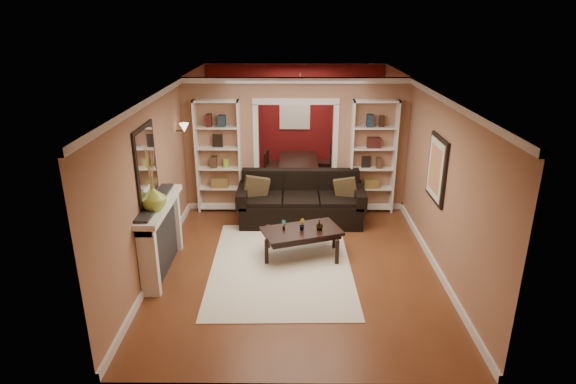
{
  "coord_description": "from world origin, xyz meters",
  "views": [
    {
      "loc": [
        -0.08,
        -8.26,
        3.86
      ],
      "look_at": [
        -0.14,
        -0.8,
        1.08
      ],
      "focal_mm": 30.0,
      "sensor_mm": 36.0,
      "label": 1
    }
  ],
  "objects_px": {
    "bookshelf_right": "(373,157)",
    "fireplace": "(163,237)",
    "coffee_table": "(301,243)",
    "dining_table": "(299,172)",
    "bookshelf_left": "(219,157)",
    "sofa": "(301,199)"
  },
  "relations": [
    {
      "from": "sofa",
      "to": "bookshelf_right",
      "type": "bearing_deg",
      "value": 21.8
    },
    {
      "from": "coffee_table",
      "to": "bookshelf_left",
      "type": "xyz_separation_m",
      "value": [
        -1.64,
        2.02,
        0.91
      ]
    },
    {
      "from": "sofa",
      "to": "fireplace",
      "type": "distance_m",
      "value": 2.93
    },
    {
      "from": "coffee_table",
      "to": "bookshelf_right",
      "type": "height_order",
      "value": "bookshelf_right"
    },
    {
      "from": "coffee_table",
      "to": "dining_table",
      "type": "height_order",
      "value": "dining_table"
    },
    {
      "from": "sofa",
      "to": "dining_table",
      "type": "bearing_deg",
      "value": 89.8
    },
    {
      "from": "bookshelf_right",
      "to": "dining_table",
      "type": "xyz_separation_m",
      "value": [
        -1.44,
        1.7,
        -0.86
      ]
    },
    {
      "from": "coffee_table",
      "to": "bookshelf_left",
      "type": "height_order",
      "value": "bookshelf_left"
    },
    {
      "from": "sofa",
      "to": "dining_table",
      "type": "relative_size",
      "value": 1.48
    },
    {
      "from": "bookshelf_right",
      "to": "bookshelf_left",
      "type": "bearing_deg",
      "value": 180.0
    },
    {
      "from": "dining_table",
      "to": "fireplace",
      "type": "bearing_deg",
      "value": 152.53
    },
    {
      "from": "bookshelf_left",
      "to": "dining_table",
      "type": "height_order",
      "value": "bookshelf_left"
    },
    {
      "from": "fireplace",
      "to": "dining_table",
      "type": "xyz_separation_m",
      "value": [
        2.2,
        4.23,
        -0.29
      ]
    },
    {
      "from": "bookshelf_left",
      "to": "bookshelf_right",
      "type": "height_order",
      "value": "same"
    },
    {
      "from": "fireplace",
      "to": "dining_table",
      "type": "height_order",
      "value": "fireplace"
    },
    {
      "from": "bookshelf_right",
      "to": "fireplace",
      "type": "relative_size",
      "value": 1.35
    },
    {
      "from": "bookshelf_left",
      "to": "bookshelf_right",
      "type": "relative_size",
      "value": 1.0
    },
    {
      "from": "sofa",
      "to": "bookshelf_right",
      "type": "height_order",
      "value": "bookshelf_right"
    },
    {
      "from": "coffee_table",
      "to": "fireplace",
      "type": "height_order",
      "value": "fireplace"
    },
    {
      "from": "coffee_table",
      "to": "fireplace",
      "type": "xyz_separation_m",
      "value": [
        -2.18,
        -0.51,
        0.34
      ]
    },
    {
      "from": "coffee_table",
      "to": "fireplace",
      "type": "relative_size",
      "value": 0.75
    },
    {
      "from": "fireplace",
      "to": "dining_table",
      "type": "relative_size",
      "value": 1.03
    }
  ]
}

